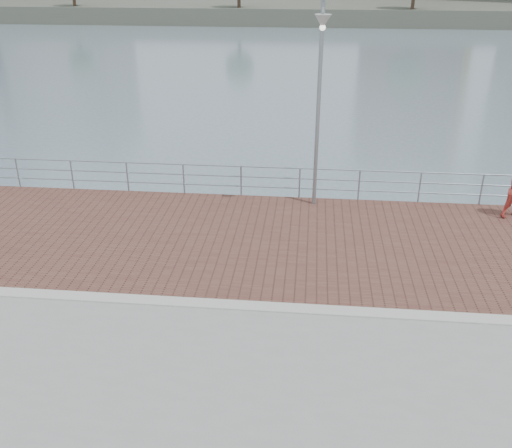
{
  "coord_description": "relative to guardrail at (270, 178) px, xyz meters",
  "views": [
    {
      "loc": [
        1.36,
        -11.59,
        7.82
      ],
      "look_at": [
        0.0,
        2.0,
        1.3
      ],
      "focal_mm": 40.0,
      "sensor_mm": 36.0,
      "label": 1
    }
  ],
  "objects": [
    {
      "name": "water",
      "position": [
        -0.0,
        -7.0,
        -2.69
      ],
      "size": [
        400.0,
        400.0,
        0.0
      ],
      "primitive_type": "plane",
      "color": "slate",
      "rests_on": "ground"
    },
    {
      "name": "curb",
      "position": [
        -0.0,
        -7.0,
        -0.66
      ],
      "size": [
        40.0,
        0.4,
        0.06
      ],
      "primitive_type": "cube",
      "color": "#B7B5AD",
      "rests_on": "seawall"
    },
    {
      "name": "guardrail",
      "position": [
        0.0,
        0.0,
        0.0
      ],
      "size": [
        39.06,
        0.06,
        1.13
      ],
      "color": "#8C9EA8",
      "rests_on": "brick_lane"
    },
    {
      "name": "brick_lane",
      "position": [
        -0.0,
        -3.4,
        -0.68
      ],
      "size": [
        40.0,
        6.8,
        0.02
      ],
      "primitive_type": "cube",
      "color": "brown",
      "rests_on": "seawall"
    },
    {
      "name": "street_lamp",
      "position": [
        1.55,
        -0.98,
        4.0
      ],
      "size": [
        0.48,
        1.4,
        6.6
      ],
      "color": "gray",
      "rests_on": "brick_lane"
    }
  ]
}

